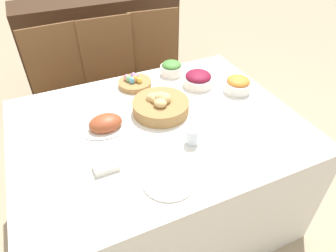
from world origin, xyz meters
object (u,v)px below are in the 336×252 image
chair_far_center (114,81)px  fork (137,191)px  beet_salad_bowl (198,79)px  dinner_plate (169,180)px  egg_basket (134,82)px  chair_far_left (64,91)px  drinking_cup (192,136)px  knife (198,170)px  butter_dish (106,167)px  spoon (204,168)px  chair_far_right (159,71)px  carrot_bowl (238,85)px  green_salad_bowl (172,68)px  sideboard (102,47)px  bread_basket (161,105)px  ham_platter (106,124)px

chair_far_center → fork: chair_far_center is taller
beet_salad_bowl → dinner_plate: size_ratio=0.79×
egg_basket → chair_far_left: bearing=129.4°
fork → drinking_cup: drinking_cup is taller
chair_far_left → knife: (0.43, -1.32, 0.23)m
chair_far_center → egg_basket: (0.02, -0.50, 0.25)m
dinner_plate → chair_far_left: bearing=102.2°
butter_dish → chair_far_center: bearing=73.4°
fork → spoon: bearing=-3.6°
chair_far_right → butter_dish: bearing=-117.3°
chair_far_center → carrot_bowl: bearing=-53.4°
green_salad_bowl → spoon: (-0.23, -0.86, -0.04)m
chair_far_right → sideboard: chair_far_right is taller
chair_far_center → beet_salad_bowl: size_ratio=5.25×
knife → butter_dish: (-0.37, 0.18, 0.01)m
chair_far_left → carrot_bowl: (0.98, -0.83, 0.27)m
chair_far_left → beet_salad_bowl: size_ratio=5.25×
fork → drinking_cup: size_ratio=1.89×
dinner_plate → spoon: bearing=0.0°
sideboard → knife: sideboard is taller
beet_salad_bowl → fork: size_ratio=1.17×
bread_basket → drinking_cup: size_ratio=3.69×
chair_far_right → sideboard: size_ratio=0.67×
chair_far_right → carrot_bowl: chair_far_right is taller
carrot_bowl → fork: (-0.84, -0.49, -0.04)m
butter_dish → knife: bearing=-25.5°
green_salad_bowl → chair_far_left: bearing=146.6°
beet_salad_bowl → dinner_plate: beet_salad_bowl is taller
dinner_plate → butter_dish: butter_dish is taller
green_salad_bowl → drinking_cup: bearing=-106.5°
green_salad_bowl → fork: (-0.56, -0.86, -0.04)m
chair_far_right → bread_basket: size_ratio=3.15×
spoon → chair_far_center: bearing=96.4°
carrot_bowl → fork: bearing=-149.5°
fork → chair_far_left: bearing=92.4°
drinking_cup → chair_far_left: bearing=113.4°
chair_far_left → drinking_cup: bearing=-70.6°
dinner_plate → knife: 0.15m
carrot_bowl → drinking_cup: (-0.48, -0.31, -0.00)m
green_salad_bowl → butter_dish: 0.94m
drinking_cup → knife: bearing=-109.4°
chair_far_right → bread_basket: 0.94m
carrot_bowl → drinking_cup: 0.58m
green_salad_bowl → fork: 1.03m
beet_salad_bowl → butter_dish: 0.87m
knife → drinking_cup: size_ratio=1.89×
chair_far_right → carrot_bowl: (0.19, -0.83, 0.27)m
egg_basket → knife: bearing=-88.8°
butter_dish → carrot_bowl: bearing=18.8°
bread_basket → ham_platter: (-0.32, -0.02, -0.02)m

